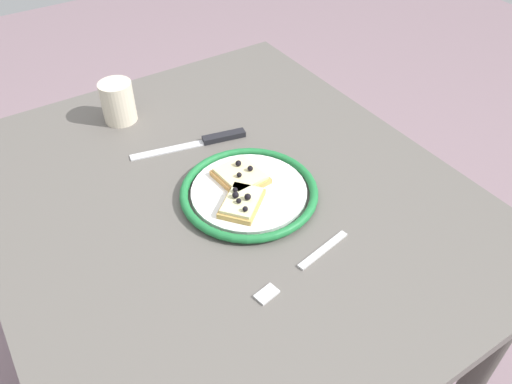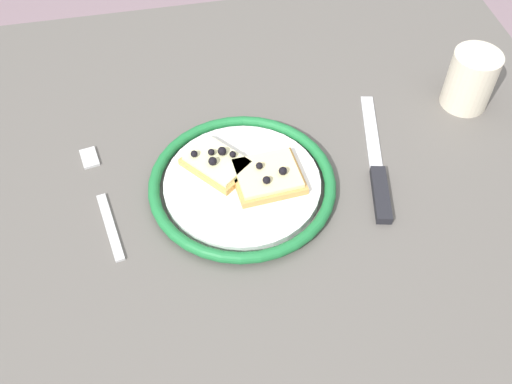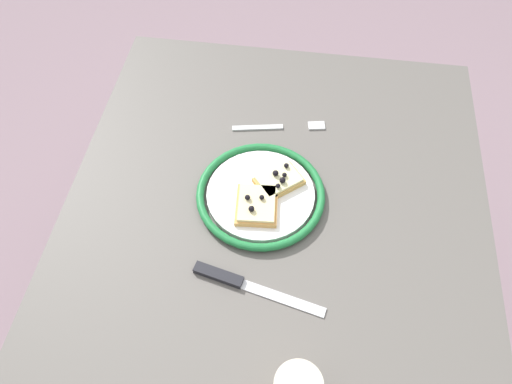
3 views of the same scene
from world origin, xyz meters
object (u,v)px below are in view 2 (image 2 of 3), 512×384
at_px(knife, 378,176).
at_px(cup, 471,80).
at_px(plate, 242,184).
at_px(fork, 102,199).
at_px(pizza_slice_near, 217,164).
at_px(pizza_slice_far, 271,175).
at_px(dining_table, 261,214).

height_order(knife, cup, cup).
relative_size(plate, knife, 1.05).
height_order(fork, cup, cup).
distance_m(plate, knife, 0.19).
xyz_separation_m(plate, pizza_slice_near, (-0.03, 0.03, 0.01)).
bearing_deg(knife, fork, 174.49).
distance_m(pizza_slice_near, cup, 0.40).
bearing_deg(pizza_slice_far, knife, -6.05).
distance_m(dining_table, cup, 0.37).
bearing_deg(pizza_slice_near, dining_table, 1.75).
distance_m(dining_table, plate, 0.13).
height_order(pizza_slice_near, fork, pizza_slice_near).
distance_m(knife, cup, 0.22).
bearing_deg(dining_table, plate, -136.05).
height_order(pizza_slice_near, knife, pizza_slice_near).
relative_size(pizza_slice_far, cup, 1.07).
distance_m(fork, cup, 0.56).
bearing_deg(knife, pizza_slice_far, 173.95).
xyz_separation_m(pizza_slice_far, knife, (0.15, -0.02, -0.02)).
bearing_deg(pizza_slice_near, fork, -175.11).
relative_size(pizza_slice_near, knife, 0.45).
height_order(dining_table, fork, fork).
distance_m(plate, cup, 0.38).
xyz_separation_m(pizza_slice_far, fork, (-0.22, 0.02, -0.02)).
height_order(plate, pizza_slice_near, pizza_slice_near).
distance_m(pizza_slice_near, knife, 0.22).
bearing_deg(plate, fork, 174.77).
relative_size(dining_table, knife, 4.00).
bearing_deg(knife, pizza_slice_near, 166.98).
bearing_deg(dining_table, knife, -18.71).
distance_m(plate, pizza_slice_far, 0.04).
bearing_deg(plate, cup, 15.67).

